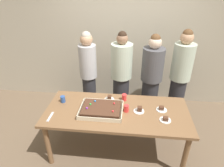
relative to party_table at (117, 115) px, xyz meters
The scene contains 16 objects.
ground_plane 0.67m from the party_table, ahead, with size 12.00×12.00×0.00m, color brown.
interior_back_panel 1.80m from the party_table, 90.00° to the left, with size 8.00×0.12×3.00m, color #B2A893.
party_table is the anchor object (origin of this frame).
sheet_cake 0.25m from the party_table, 169.11° to the right, with size 0.59×0.45×0.10m.
plated_slice_near_left 0.67m from the party_table, 12.90° to the right, with size 0.15×0.15×0.06m.
plated_slice_near_right 0.31m from the party_table, 117.88° to the left, with size 0.15×0.15×0.08m.
plated_slice_far_left 0.33m from the party_table, ahead, with size 0.15×0.15×0.07m.
plated_slice_far_right 0.64m from the party_table, ahead, with size 0.15×0.15×0.06m.
drink_cup_nearest 0.32m from the party_table, 72.89° to the left, with size 0.07×0.07×0.10m, color red.
drink_cup_middle 0.84m from the party_table, behind, with size 0.07×0.07×0.10m, color #2D5199.
drink_cup_far_end 0.19m from the party_table, ahead, with size 0.07×0.07×0.10m, color red.
cake_server_utensil 0.92m from the party_table, 164.98° to the right, with size 0.03×0.20×0.01m, color silver.
person_serving_front 1.07m from the party_table, 123.96° to the left, with size 0.30×0.30×1.64m.
person_green_shirt_behind 1.04m from the party_table, 59.17° to the left, with size 0.37×0.37×1.62m.
person_striped_tie_right 0.91m from the party_table, 90.03° to the left, with size 0.37×0.37×1.65m.
person_far_right_suit 1.44m from the party_table, 43.50° to the left, with size 0.35×0.35×1.69m.
Camera 1 is at (0.17, -2.24, 2.43)m, focal length 31.65 mm.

